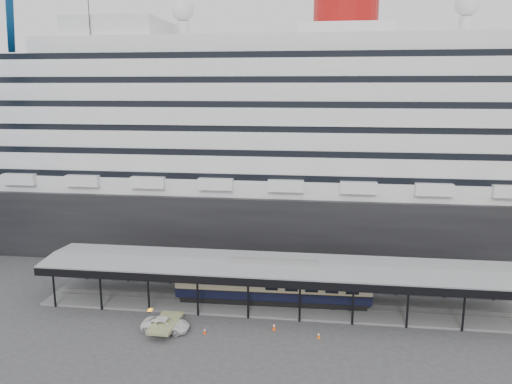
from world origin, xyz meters
The scene contains 8 objects.
ground centered at (0.00, 0.00, 0.00)m, with size 200.00×200.00×0.00m, color #363638.
cruise_ship centered at (0.05, 32.00, 18.35)m, with size 130.00×30.00×43.90m.
platform_canopy centered at (0.00, 5.00, 2.36)m, with size 56.00×9.18×5.30m.
port_truck centered at (-11.18, -3.16, 0.71)m, with size 2.34×5.08×1.41m, color white.
pullman_carriage centered at (-0.51, 5.00, 2.75)m, with size 23.17×3.45×22.69m.
traffic_cone_left centered at (-6.92, -3.25, 0.33)m, with size 0.43×0.43×0.67m.
traffic_cone_mid centered at (5.04, -2.61, 0.33)m, with size 0.36×0.36×0.66m.
traffic_cone_right centered at (0.28, -1.43, 0.39)m, with size 0.51×0.51×0.79m.
Camera 1 is at (4.78, -50.57, 25.55)m, focal length 35.00 mm.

